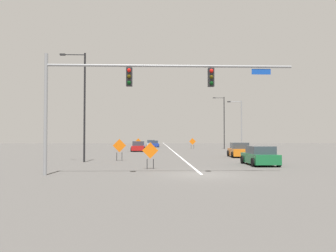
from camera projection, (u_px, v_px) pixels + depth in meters
ground at (202, 175)px, 19.09m from camera, size 184.40×184.40×0.00m
road_centre_stripe at (168, 147)px, 70.25m from camera, size 0.16×102.44×0.01m
traffic_signal_assembly at (132, 85)px, 19.10m from camera, size 14.06×0.44×6.82m
street_lamp_mid_right at (83, 102)px, 28.62m from camera, size 2.18×0.24×9.26m
street_lamp_mid_left at (240, 123)px, 47.08m from camera, size 2.04×0.24×7.17m
street_lamp_near_right at (223, 120)px, 60.25m from camera, size 2.09×0.24×9.24m
construction_sign_median_far at (119, 147)px, 30.22m from camera, size 1.18×0.25×1.94m
construction_sign_left_lane at (150, 152)px, 22.46m from camera, size 1.08×0.14×1.77m
construction_sign_right_shoulder at (192, 142)px, 60.23m from camera, size 1.21×0.10×1.91m
construction_sign_right_lane at (138, 142)px, 58.81m from camera, size 1.13×0.25×1.88m
car_orange_near at (239, 150)px, 35.54m from camera, size 2.24×3.97×1.53m
car_red_distant at (138, 147)px, 49.56m from camera, size 2.04×3.87×1.48m
car_green_approaching at (260, 156)px, 25.47m from camera, size 2.06×4.19×1.44m
car_blue_mid at (154, 144)px, 70.53m from camera, size 2.11×4.42×1.35m
car_silver_passing at (151, 143)px, 74.26m from camera, size 2.15×4.38×1.44m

